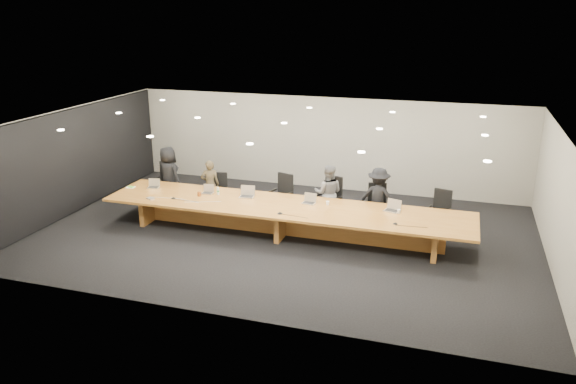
{
  "coord_description": "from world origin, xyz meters",
  "views": [
    {
      "loc": [
        3.91,
        -12.18,
        5.28
      ],
      "look_at": [
        0.0,
        0.3,
        1.0
      ],
      "focal_mm": 35.0,
      "sensor_mm": 36.0,
      "label": 1
    }
  ],
  "objects_px": {
    "chair_mid_right": "(329,199)",
    "laptop_b": "(207,189)",
    "mic_center": "(280,213)",
    "mic_right": "(395,223)",
    "person_c": "(328,193)",
    "person_d": "(378,197)",
    "amber_mug": "(199,194)",
    "chair_right": "(377,205)",
    "paper_cup_near": "(328,203)",
    "laptop_d": "(309,199)",
    "chair_far_right": "(439,211)",
    "chair_left": "(218,191)",
    "water_bottle": "(218,191)",
    "paper_cup_far": "(399,211)",
    "chair_far_left": "(163,182)",
    "person_b": "(210,185)",
    "chair_mid_left": "(281,195)",
    "conference_table": "(284,214)",
    "mic_left": "(173,198)",
    "laptop_a": "(153,184)",
    "laptop_c": "(247,192)",
    "av_box": "(150,198)"
  },
  "relations": [
    {
      "from": "person_d",
      "to": "laptop_a",
      "type": "relative_size",
      "value": 5.14
    },
    {
      "from": "chair_left",
      "to": "laptop_b",
      "type": "xyz_separation_m",
      "value": [
        0.15,
        -0.99,
        0.37
      ]
    },
    {
      "from": "chair_far_right",
      "to": "chair_mid_right",
      "type": "bearing_deg",
      "value": -162.86
    },
    {
      "from": "chair_mid_right",
      "to": "chair_far_right",
      "type": "relative_size",
      "value": 1.12
    },
    {
      "from": "chair_mid_right",
      "to": "laptop_b",
      "type": "bearing_deg",
      "value": -142.86
    },
    {
      "from": "laptop_a",
      "to": "laptop_c",
      "type": "bearing_deg",
      "value": -12.37
    },
    {
      "from": "chair_left",
      "to": "water_bottle",
      "type": "distance_m",
      "value": 1.15
    },
    {
      "from": "laptop_b",
      "to": "laptop_c",
      "type": "xyz_separation_m",
      "value": [
        1.07,
        0.02,
        0.03
      ]
    },
    {
      "from": "conference_table",
      "to": "chair_mid_left",
      "type": "relative_size",
      "value": 8.01
    },
    {
      "from": "chair_mid_right",
      "to": "chair_far_right",
      "type": "xyz_separation_m",
      "value": [
        2.78,
        0.09,
        -0.06
      ]
    },
    {
      "from": "chair_left",
      "to": "person_b",
      "type": "relative_size",
      "value": 0.72
    },
    {
      "from": "chair_right",
      "to": "amber_mug",
      "type": "relative_size",
      "value": 9.73
    },
    {
      "from": "laptop_a",
      "to": "laptop_b",
      "type": "bearing_deg",
      "value": -12.91
    },
    {
      "from": "paper_cup_far",
      "to": "person_c",
      "type": "bearing_deg",
      "value": 153.42
    },
    {
      "from": "chair_right",
      "to": "paper_cup_near",
      "type": "height_order",
      "value": "chair_right"
    },
    {
      "from": "person_b",
      "to": "paper_cup_near",
      "type": "height_order",
      "value": "person_b"
    },
    {
      "from": "conference_table",
      "to": "mic_left",
      "type": "height_order",
      "value": "mic_left"
    },
    {
      "from": "conference_table",
      "to": "person_b",
      "type": "bearing_deg",
      "value": 154.58
    },
    {
      "from": "chair_far_right",
      "to": "paper_cup_far",
      "type": "bearing_deg",
      "value": -113.9
    },
    {
      "from": "mic_right",
      "to": "amber_mug",
      "type": "bearing_deg",
      "value": 174.63
    },
    {
      "from": "laptop_d",
      "to": "mic_center",
      "type": "xyz_separation_m",
      "value": [
        -0.45,
        -0.89,
        -0.11
      ]
    },
    {
      "from": "laptop_d",
      "to": "person_b",
      "type": "bearing_deg",
      "value": 170.79
    },
    {
      "from": "chair_mid_left",
      "to": "chair_far_right",
      "type": "distance_m",
      "value": 4.1
    },
    {
      "from": "chair_mid_right",
      "to": "laptop_b",
      "type": "height_order",
      "value": "chair_mid_right"
    },
    {
      "from": "chair_mid_left",
      "to": "paper_cup_far",
      "type": "bearing_deg",
      "value": -0.46
    },
    {
      "from": "laptop_a",
      "to": "av_box",
      "type": "xyz_separation_m",
      "value": [
        0.4,
        -0.83,
        -0.1
      ]
    },
    {
      "from": "chair_far_left",
      "to": "mic_center",
      "type": "xyz_separation_m",
      "value": [
        4.13,
        -1.92,
        0.2
      ]
    },
    {
      "from": "chair_left",
      "to": "av_box",
      "type": "distance_m",
      "value": 2.11
    },
    {
      "from": "laptop_b",
      "to": "water_bottle",
      "type": "bearing_deg",
      "value": -5.18
    },
    {
      "from": "person_d",
      "to": "water_bottle",
      "type": "distance_m",
      "value": 4.07
    },
    {
      "from": "water_bottle",
      "to": "mic_right",
      "type": "height_order",
      "value": "water_bottle"
    },
    {
      "from": "conference_table",
      "to": "mic_center",
      "type": "distance_m",
      "value": 0.63
    },
    {
      "from": "chair_left",
      "to": "chair_mid_right",
      "type": "bearing_deg",
      "value": -9.06
    },
    {
      "from": "laptop_a",
      "to": "amber_mug",
      "type": "distance_m",
      "value": 1.5
    },
    {
      "from": "laptop_b",
      "to": "chair_mid_right",
      "type": "bearing_deg",
      "value": 14.63
    },
    {
      "from": "water_bottle",
      "to": "mic_center",
      "type": "xyz_separation_m",
      "value": [
        1.95,
        -0.86,
        -0.08
      ]
    },
    {
      "from": "mic_center",
      "to": "mic_right",
      "type": "relative_size",
      "value": 1.18
    },
    {
      "from": "chair_mid_left",
      "to": "mic_right",
      "type": "relative_size",
      "value": 10.02
    },
    {
      "from": "chair_right",
      "to": "laptop_a",
      "type": "distance_m",
      "value": 5.9
    },
    {
      "from": "chair_left",
      "to": "person_d",
      "type": "xyz_separation_m",
      "value": [
        4.41,
        -0.06,
        0.27
      ]
    },
    {
      "from": "laptop_d",
      "to": "amber_mug",
      "type": "relative_size",
      "value": 2.77
    },
    {
      "from": "person_c",
      "to": "person_d",
      "type": "relative_size",
      "value": 0.98
    },
    {
      "from": "laptop_d",
      "to": "chair_far_right",
      "type": "bearing_deg",
      "value": 25.51
    },
    {
      "from": "laptop_a",
      "to": "water_bottle",
      "type": "xyz_separation_m",
      "value": [
        1.89,
        -0.02,
        -0.02
      ]
    },
    {
      "from": "chair_left",
      "to": "chair_mid_left",
      "type": "distance_m",
      "value": 1.81
    },
    {
      "from": "chair_mid_left",
      "to": "mic_right",
      "type": "bearing_deg",
      "value": -11.03
    },
    {
      "from": "laptop_a",
      "to": "paper_cup_near",
      "type": "xyz_separation_m",
      "value": [
        4.75,
        0.05,
        -0.07
      ]
    },
    {
      "from": "laptop_b",
      "to": "amber_mug",
      "type": "bearing_deg",
      "value": -115.39
    },
    {
      "from": "amber_mug",
      "to": "chair_far_left",
      "type": "bearing_deg",
      "value": 143.65
    },
    {
      "from": "laptop_c",
      "to": "av_box",
      "type": "bearing_deg",
      "value": -167.02
    }
  ]
}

